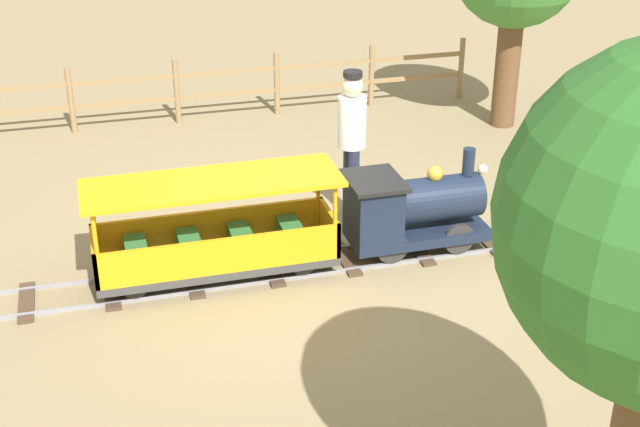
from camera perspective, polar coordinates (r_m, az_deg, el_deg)
ground_plane at (r=8.55m, az=-0.77°, el=-3.41°), size 60.00×60.00×0.00m
track at (r=8.55m, az=-0.73°, el=-3.30°), size 0.69×6.05×0.04m
locomotive at (r=8.62m, az=5.96°, el=0.34°), size 0.65×1.45×1.01m
passenger_car at (r=8.20m, az=-6.84°, el=-1.63°), size 0.75×2.35×0.97m
conductor_person at (r=9.18m, az=2.09°, el=5.29°), size 0.30×0.30×1.62m
fence_section at (r=12.34m, az=-6.07°, el=8.32°), size 0.08×7.13×0.90m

